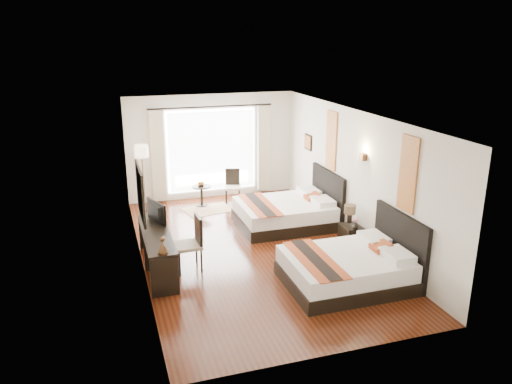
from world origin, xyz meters
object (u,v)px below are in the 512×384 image
object	(u,v)px
table_lamp	(350,211)
side_table	(202,196)
fruit_bowl	(201,185)
nightstand	(351,236)
window_chair	(233,192)
bed_near	(350,267)
vase	(356,223)
console_desk	(157,251)
bed_far	(288,212)
desk_chair	(189,253)
floor_lamp	(142,156)
television	(153,212)

from	to	relation	value
table_lamp	side_table	world-z (taller)	table_lamp
table_lamp	fruit_bowl	bearing A→B (deg)	125.65
nightstand	side_table	size ratio (longest dim) A/B	0.87
nightstand	window_chair	xyz separation A→B (m)	(-1.62, 3.56, 0.04)
side_table	nightstand	bearing A→B (deg)	-54.65
table_lamp	window_chair	world-z (taller)	table_lamp
bed_near	fruit_bowl	xyz separation A→B (m)	(-1.67, 5.00, 0.25)
vase	console_desk	xyz separation A→B (m)	(-4.01, 0.30, -0.19)
bed_far	console_desk	size ratio (longest dim) A/B	1.00
nightstand	desk_chair	xyz separation A→B (m)	(-3.44, -0.06, 0.09)
bed_far	window_chair	distance (m)	2.18
window_chair	vase	bearing A→B (deg)	38.48
side_table	table_lamp	bearing A→B (deg)	-54.23
table_lamp	desk_chair	size ratio (longest dim) A/B	0.37
fruit_bowl	bed_near	bearing A→B (deg)	-71.57
side_table	window_chair	bearing A→B (deg)	5.27
console_desk	fruit_bowl	world-z (taller)	console_desk
table_lamp	side_table	distance (m)	4.23
vase	window_chair	xyz separation A→B (m)	(-1.61, 3.74, -0.30)
floor_lamp	fruit_bowl	distance (m)	1.67
vase	console_desk	bearing A→B (deg)	175.73
table_lamp	vase	bearing A→B (deg)	-87.57
vase	television	bearing A→B (deg)	168.13
console_desk	desk_chair	size ratio (longest dim) A/B	2.10
bed_near	vase	world-z (taller)	bed_near
bed_near	window_chair	world-z (taller)	bed_near
nightstand	window_chair	size ratio (longest dim) A/B	0.53
nightstand	bed_near	bearing A→B (deg)	-118.31
bed_near	table_lamp	size ratio (longest dim) A/B	5.62
console_desk	bed_far	bearing A→B (deg)	23.87
table_lamp	window_chair	bearing A→B (deg)	114.64
nightstand	console_desk	bearing A→B (deg)	178.27
side_table	window_chair	distance (m)	0.86
table_lamp	television	world-z (taller)	television
bed_far	floor_lamp	xyz separation A→B (m)	(-3.09, 2.06, 1.11)
vase	console_desk	distance (m)	4.03
nightstand	console_desk	distance (m)	4.02
desk_chair	nightstand	bearing A→B (deg)	178.96
side_table	fruit_bowl	xyz separation A→B (m)	(-0.00, 0.02, 0.30)
floor_lamp	television	bearing A→B (deg)	-91.68
desk_chair	console_desk	bearing A→B (deg)	-19.30
bed_far	television	xyz separation A→B (m)	(-3.18, -0.88, 0.64)
side_table	window_chair	world-z (taller)	window_chair
bed_near	vase	xyz separation A→B (m)	(0.80, 1.32, 0.25)
floor_lamp	side_table	bearing A→B (deg)	-4.53
desk_chair	floor_lamp	xyz separation A→B (m)	(-0.47, 3.66, 1.11)
nightstand	fruit_bowl	size ratio (longest dim) A/B	2.40
nightstand	television	world-z (taller)	television
table_lamp	side_table	bearing A→B (deg)	125.77
table_lamp	floor_lamp	world-z (taller)	floor_lamp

